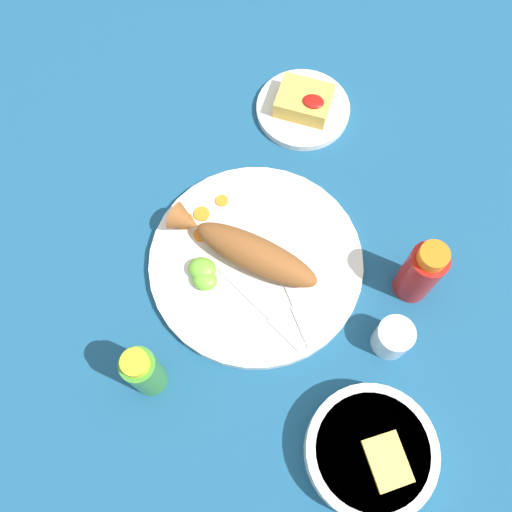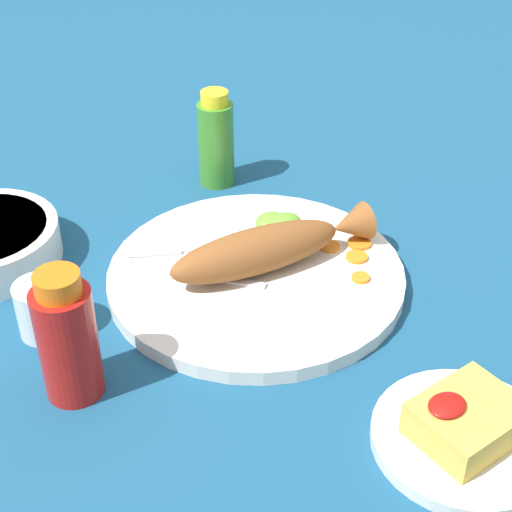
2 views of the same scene
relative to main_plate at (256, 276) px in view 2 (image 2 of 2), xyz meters
The scene contains 16 objects.
ground_plane 0.01m from the main_plate, ahead, with size 4.00×4.00×0.00m, color navy.
main_plate is the anchor object (origin of this frame).
fried_fish 0.04m from the main_plate, behind, with size 0.26×0.10×0.05m.
fork_near 0.09m from the main_plate, 31.90° to the right, with size 0.13×0.15×0.00m.
fork_far 0.09m from the main_plate, 62.17° to the right, with size 0.17×0.10×0.00m.
carrot_slice_near 0.12m from the main_plate, 135.25° to the left, with size 0.02×0.02×0.00m, color orange.
carrot_slice_mid 0.10m from the main_plate, behind, with size 0.03×0.03×0.00m, color orange.
carrot_slice_far 0.12m from the main_plate, 154.78° to the left, with size 0.03×0.03×0.00m, color orange.
carrot_slice_extra 0.14m from the main_plate, 166.49° to the left, with size 0.03×0.03×0.00m, color orange.
lime_wedge_main 0.09m from the main_plate, 150.16° to the right, with size 0.05×0.04×0.03m, color #6BB233.
lime_wedge_side 0.09m from the main_plate, 137.99° to the right, with size 0.04×0.03×0.02m, color #6BB233.
hot_sauce_bottle_red 0.26m from the main_plate, ahead, with size 0.06×0.06×0.14m.
hot_sauce_bottle_green 0.26m from the main_plate, 113.06° to the right, with size 0.05×0.05×0.14m.
salt_cup 0.25m from the main_plate, 14.96° to the right, with size 0.06×0.06×0.06m.
side_plate_fries 0.32m from the main_plate, 91.33° to the left, with size 0.17×0.17×0.01m, color silver.
fries_pile 0.32m from the main_plate, 91.21° to the left, with size 0.10×0.08×0.04m.
Camera 2 is at (0.44, 0.61, 0.57)m, focal length 55.00 mm.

